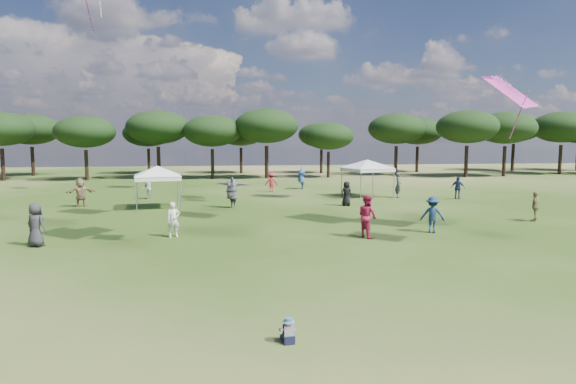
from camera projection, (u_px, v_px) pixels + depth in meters
name	position (u px, v px, depth m)	size (l,w,h in m)	color
ground	(316.00, 381.00, 8.54)	(140.00, 140.00, 0.00)	#314B16
tree_line	(256.00, 129.00, 54.94)	(108.78, 17.63, 7.77)	black
tent_left	(157.00, 168.00, 29.53)	(5.42, 5.42, 2.94)	gray
tent_right	(367.00, 161.00, 35.33)	(5.78, 5.78, 3.07)	gray
toddler	(288.00, 331.00, 10.12)	(0.38, 0.42, 0.55)	black
festival_crowd	(254.00, 193.00, 30.45)	(30.06, 22.33, 1.92)	#AD1C44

